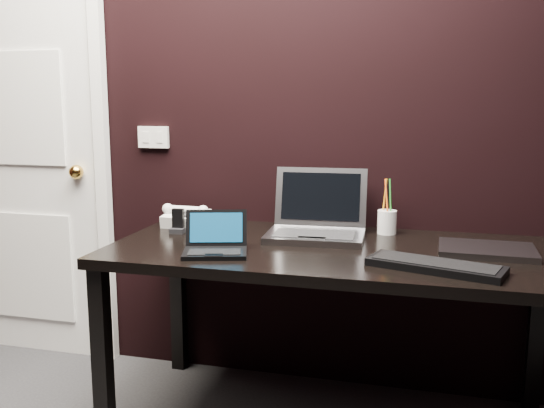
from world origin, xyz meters
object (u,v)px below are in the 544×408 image
(closed_laptop, at_px, (487,250))
(door, at_px, (19,150))
(ext_keyboard, at_px, (435,266))
(desk_phone, at_px, (186,217))
(netbook, at_px, (215,245))
(mobile_phone, at_px, (178,224))
(pen_cup, at_px, (387,221))
(desk, at_px, (333,267))
(silver_laptop, at_px, (317,225))

(closed_laptop, bearing_deg, door, 171.76)
(ext_keyboard, relative_size, closed_laptop, 1.35)
(closed_laptop, relative_size, desk_phone, 1.56)
(ext_keyboard, bearing_deg, netbook, 178.79)
(mobile_phone, xyz_separation_m, pen_cup, (0.85, 0.21, 0.02))
(desk, height_order, ext_keyboard, ext_keyboard)
(silver_laptop, bearing_deg, netbook, -130.71)
(closed_laptop, xyz_separation_m, desk_phone, (-1.25, 0.16, 0.03))
(desk_phone, bearing_deg, ext_keyboard, -22.02)
(door, relative_size, ext_keyboard, 4.58)
(desk, xyz_separation_m, silver_laptop, (-0.09, 0.16, 0.13))
(desk, relative_size, netbook, 6.14)
(door, distance_m, mobile_phone, 1.05)
(closed_laptop, bearing_deg, netbook, -165.08)
(desk, xyz_separation_m, ext_keyboard, (0.38, -0.22, 0.09))
(desk, bearing_deg, desk_phone, 162.76)
(netbook, distance_m, closed_laptop, 1.00)
(closed_laptop, relative_size, mobile_phone, 3.39)
(netbook, xyz_separation_m, mobile_phone, (-0.27, 0.28, 0.01))
(desk, height_order, silver_laptop, silver_laptop)
(desk, relative_size, mobile_phone, 16.69)
(desk_phone, distance_m, mobile_phone, 0.13)
(mobile_phone, distance_m, pen_cup, 0.88)
(closed_laptop, relative_size, pen_cup, 1.48)
(desk, bearing_deg, mobile_phone, 172.98)
(door, xyz_separation_m, closed_laptop, (2.21, -0.32, -0.29))
(silver_laptop, relative_size, desk_phone, 1.84)
(silver_laptop, height_order, pen_cup, silver_laptop)
(desk, distance_m, pen_cup, 0.37)
(door, distance_m, ext_keyboard, 2.13)
(door, relative_size, desk_phone, 9.66)
(silver_laptop, distance_m, desk_phone, 0.60)
(ext_keyboard, height_order, closed_laptop, ext_keyboard)
(desk_phone, bearing_deg, desk, -17.24)
(netbook, height_order, silver_laptop, silver_laptop)
(door, distance_m, desk, 1.73)
(silver_laptop, bearing_deg, mobile_phone, -172.64)
(mobile_phone, bearing_deg, silver_laptop, 7.36)
(silver_laptop, bearing_deg, desk, -59.38)
(pen_cup, bearing_deg, silver_laptop, -154.10)
(mobile_phone, bearing_deg, closed_laptop, -1.28)
(ext_keyboard, bearing_deg, mobile_phone, 164.04)
(netbook, height_order, mobile_phone, netbook)
(mobile_phone, relative_size, pen_cup, 0.44)
(door, height_order, desk_phone, door)
(desk, distance_m, mobile_phone, 0.69)
(pen_cup, bearing_deg, desk, -121.81)
(mobile_phone, bearing_deg, desk_phone, 97.67)
(silver_laptop, height_order, mobile_phone, silver_laptop)
(netbook, xyz_separation_m, desk_phone, (-0.29, 0.42, 0.01))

